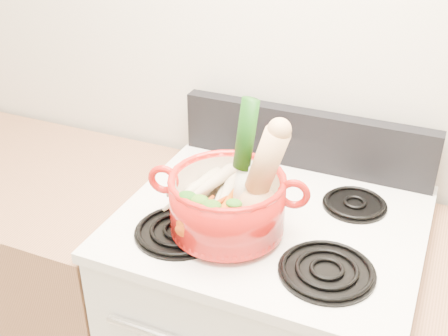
% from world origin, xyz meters
% --- Properties ---
extents(wall_back, '(3.50, 0.02, 2.60)m').
position_xyz_m(wall_back, '(0.00, 1.75, 1.30)').
color(wall_back, beige).
rests_on(wall_back, floor).
extents(cooktop, '(0.78, 0.67, 0.03)m').
position_xyz_m(cooktop, '(0.00, 1.40, 0.93)').
color(cooktop, white).
rests_on(cooktop, stove_body).
extents(control_backsplash, '(0.76, 0.05, 0.18)m').
position_xyz_m(control_backsplash, '(0.00, 1.70, 1.04)').
color(control_backsplash, black).
rests_on(control_backsplash, cooktop).
extents(burner_front_left, '(0.22, 0.22, 0.02)m').
position_xyz_m(burner_front_left, '(-0.19, 1.24, 0.96)').
color(burner_front_left, black).
rests_on(burner_front_left, cooktop).
extents(burner_front_right, '(0.22, 0.22, 0.02)m').
position_xyz_m(burner_front_right, '(0.19, 1.24, 0.96)').
color(burner_front_right, black).
rests_on(burner_front_right, cooktop).
extents(burner_back_left, '(0.17, 0.17, 0.02)m').
position_xyz_m(burner_back_left, '(-0.19, 1.54, 0.96)').
color(burner_back_left, black).
rests_on(burner_back_left, cooktop).
extents(burner_back_right, '(0.17, 0.17, 0.02)m').
position_xyz_m(burner_back_right, '(0.19, 1.54, 0.96)').
color(burner_back_right, black).
rests_on(burner_back_right, cooktop).
extents(dutch_oven, '(0.34, 0.34, 0.14)m').
position_xyz_m(dutch_oven, '(-0.08, 1.29, 1.04)').
color(dutch_oven, '#B6150F').
rests_on(dutch_oven, burner_front_left).
extents(pot_handle_left, '(0.08, 0.03, 0.08)m').
position_xyz_m(pot_handle_left, '(-0.24, 1.26, 1.09)').
color(pot_handle_left, '#B6150F').
rests_on(pot_handle_left, dutch_oven).
extents(pot_handle_right, '(0.08, 0.03, 0.08)m').
position_xyz_m(pot_handle_right, '(0.08, 1.33, 1.09)').
color(pot_handle_right, '#B6150F').
rests_on(pot_handle_right, dutch_oven).
extents(squash, '(0.20, 0.15, 0.28)m').
position_xyz_m(squash, '(0.00, 1.31, 1.13)').
color(squash, '#E2A773').
rests_on(squash, dutch_oven).
extents(leek, '(0.08, 0.11, 0.32)m').
position_xyz_m(leek, '(-0.05, 1.32, 1.15)').
color(leek, silver).
rests_on(leek, dutch_oven).
extents(ginger, '(0.09, 0.08, 0.04)m').
position_xyz_m(ginger, '(-0.04, 1.38, 1.02)').
color(ginger, '#D4BE82').
rests_on(ginger, dutch_oven).
extents(parsnip_0, '(0.06, 0.22, 0.06)m').
position_xyz_m(parsnip_0, '(-0.12, 1.33, 1.02)').
color(parsnip_0, beige).
rests_on(parsnip_0, dutch_oven).
extents(parsnip_1, '(0.07, 0.22, 0.06)m').
position_xyz_m(parsnip_1, '(-0.16, 1.33, 1.03)').
color(parsnip_1, beige).
rests_on(parsnip_1, dutch_oven).
extents(parsnip_2, '(0.06, 0.19, 0.06)m').
position_xyz_m(parsnip_2, '(-0.10, 1.31, 1.03)').
color(parsnip_2, beige).
rests_on(parsnip_2, dutch_oven).
extents(parsnip_3, '(0.11, 0.20, 0.06)m').
position_xyz_m(parsnip_3, '(-0.19, 1.31, 1.04)').
color(parsnip_3, beige).
rests_on(parsnip_3, dutch_oven).
extents(parsnip_4, '(0.19, 0.20, 0.07)m').
position_xyz_m(parsnip_4, '(-0.17, 1.36, 1.05)').
color(parsnip_4, beige).
rests_on(parsnip_4, dutch_oven).
extents(parsnip_5, '(0.12, 0.23, 0.06)m').
position_xyz_m(parsnip_5, '(-0.15, 1.33, 1.05)').
color(parsnip_5, beige).
rests_on(parsnip_5, dutch_oven).
extents(carrot_0, '(0.04, 0.17, 0.05)m').
position_xyz_m(carrot_0, '(-0.10, 1.27, 1.02)').
color(carrot_0, '#B83509').
rests_on(carrot_0, dutch_oven).
extents(carrot_1, '(0.05, 0.16, 0.05)m').
position_xyz_m(carrot_1, '(-0.13, 1.24, 1.02)').
color(carrot_1, '#DB410A').
rests_on(carrot_1, dutch_oven).
extents(carrot_2, '(0.07, 0.16, 0.04)m').
position_xyz_m(carrot_2, '(-0.05, 1.28, 1.03)').
color(carrot_2, '#B94D09').
rests_on(carrot_2, dutch_oven).
extents(carrot_3, '(0.09, 0.16, 0.05)m').
position_xyz_m(carrot_3, '(-0.12, 1.24, 1.03)').
color(carrot_3, '#CE490A').
rests_on(carrot_3, dutch_oven).
extents(carrot_4, '(0.05, 0.18, 0.05)m').
position_xyz_m(carrot_4, '(-0.07, 1.26, 1.04)').
color(carrot_4, '#D4630A').
rests_on(carrot_4, dutch_oven).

